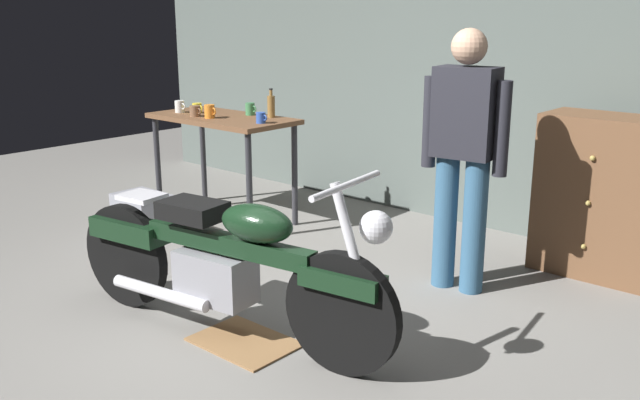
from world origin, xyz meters
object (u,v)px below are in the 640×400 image
mug_brown_stoneware (195,111)px  mug_green_speckled (250,109)px  bottle (271,106)px  storage_bin (143,215)px  person_standing (464,150)px  motorcycle (224,260)px  mug_blue_enamel (261,118)px  mug_white_ceramic (180,107)px  mug_yellow_tall (197,108)px  mug_orange_travel (210,111)px  wooden_dresser (601,196)px

mug_brown_stoneware → mug_green_speckled: bearing=50.2°
bottle → storage_bin: bearing=-117.7°
person_standing → storage_bin: (-2.49, -0.69, -0.76)m
motorcycle → person_standing: 1.66m
motorcycle → person_standing: bearing=59.2°
mug_blue_enamel → mug_green_speckled: size_ratio=0.93×
person_standing → motorcycle: bearing=60.6°
mug_white_ceramic → mug_yellow_tall: size_ratio=1.03×
mug_blue_enamel → mug_yellow_tall: 0.82m
mug_white_ceramic → mug_brown_stoneware: mug_white_ceramic is taller
mug_green_speckled → mug_orange_travel: mug_orange_travel is taller
bottle → mug_blue_enamel: bearing=-60.1°
mug_white_ceramic → bottle: bottle is taller
storage_bin → mug_white_ceramic: (-0.29, 0.65, 0.78)m
motorcycle → mug_blue_enamel: size_ratio=20.48×
motorcycle → mug_blue_enamel: 1.97m
wooden_dresser → mug_blue_enamel: wooden_dresser is taller
person_standing → wooden_dresser: bearing=-130.1°
storage_bin → mug_orange_travel: mug_orange_travel is taller
mug_blue_enamel → mug_white_ceramic: bearing=-177.0°
mug_brown_stoneware → mug_yellow_tall: bearing=135.6°
mug_yellow_tall → mug_green_speckled: (0.44, 0.22, 0.01)m
motorcycle → person_standing: (0.62, 1.47, 0.48)m
storage_bin → mug_brown_stoneware: 0.98m
storage_bin → mug_yellow_tall: 1.07m
mug_white_ceramic → mug_orange_travel: 0.45m
person_standing → mug_white_ceramic: (-2.79, -0.04, 0.03)m
mug_green_speckled → bottle: (0.23, 0.03, 0.04)m
mug_brown_stoneware → person_standing: bearing=2.2°
mug_white_ceramic → mug_brown_stoneware: (0.28, -0.06, -0.01)m
mug_brown_stoneware → mug_blue_enamel: bearing=9.2°
mug_orange_travel → bottle: bearing=45.9°
mug_white_ceramic → mug_green_speckled: size_ratio=1.02×
wooden_dresser → mug_green_speckled: bearing=-167.6°
motorcycle → mug_green_speckled: size_ratio=19.10×
mug_orange_travel → bottle: 0.51m
storage_bin → mug_white_ceramic: 1.06m
motorcycle → mug_yellow_tall: bearing=135.4°
mug_orange_travel → wooden_dresser: bearing=18.1°
mug_white_ceramic → bottle: bearing=21.9°
storage_bin → mug_orange_travel: bearing=75.4°
person_standing → mug_brown_stoneware: person_standing is taller
mug_yellow_tall → mug_orange_travel: size_ratio=0.93×
motorcycle → wooden_dresser: wooden_dresser is taller
motorcycle → mug_orange_travel: (-1.72, 1.39, 0.51)m
wooden_dresser → mug_blue_enamel: 2.58m
wooden_dresser → motorcycle: bearing=-117.1°
mug_white_ceramic → mug_orange_travel: mug_orange_travel is taller
wooden_dresser → mug_brown_stoneware: wooden_dresser is taller
wooden_dresser → bottle: bearing=-167.1°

